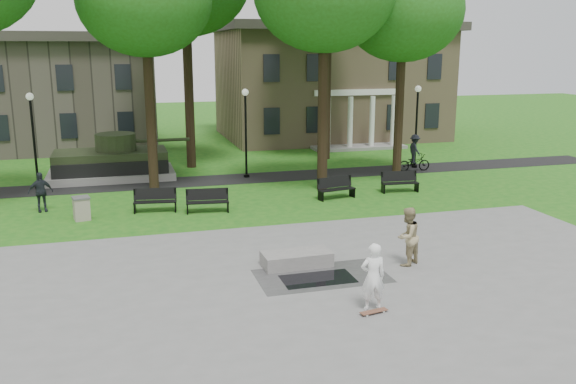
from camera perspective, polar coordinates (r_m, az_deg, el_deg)
The scene contains 23 objects.
ground at distance 21.34m, azimuth 1.69°, elevation -5.30°, with size 120.00×120.00×0.00m, color #1A5C15.
plaza at distance 16.96m, azimuth 6.85°, elevation -10.44°, with size 22.00×16.00×0.02m, color gray.
footpath at distance 32.59m, azimuth -4.65°, elevation 1.24°, with size 44.00×2.60×0.01m, color black.
building_right at distance 48.12m, azimuth 3.84°, elevation 10.38°, with size 17.00×12.00×8.60m.
building_left at distance 46.15m, azimuth -22.10°, elevation 8.40°, with size 15.00×10.00×7.20m, color #4C443D.
tree_1 at distance 29.89m, azimuth -13.28°, elevation 17.11°, with size 6.20×6.20×11.63m.
tree_3 at distance 32.10m, azimuth 10.74°, elevation 16.31°, with size 6.00×6.00×11.19m.
lamp_left at distance 32.07m, azimuth -22.73°, elevation 5.11°, with size 0.36×0.36×4.73m.
lamp_mid at distance 32.51m, azimuth -3.98°, elevation 6.21°, with size 0.36×0.36×4.73m.
lamp_right at distance 35.91m, azimuth 11.94°, elevation 6.63°, with size 0.36×0.36×4.73m.
tank_monument at distance 33.81m, azimuth -16.16°, elevation 2.67°, with size 7.45×3.40×2.40m.
puddle at distance 18.59m, azimuth 2.81°, elevation -8.13°, with size 2.20×1.20×0.00m, color black.
concrete_block at distance 19.60m, azimuth 0.81°, elevation -6.27°, with size 2.20×1.00×0.45m, color gray.
skateboard at distance 16.46m, azimuth 8.04°, elevation -11.08°, with size 0.78×0.20×0.07m, color brown.
skateboarder at distance 16.35m, azimuth 7.95°, elevation -7.86°, with size 0.68×0.44×1.85m, color white.
friend_watching at distance 19.81m, azimuth 11.11°, elevation -4.10°, with size 0.92×0.72×1.90m, color tan.
pedestrian_walker at distance 27.88m, azimuth -22.15°, elevation -0.00°, with size 1.01×0.42×1.72m, color #21262C.
cyclist at distance 35.12m, azimuth 11.74°, elevation 3.30°, with size 1.89×1.07×2.09m.
park_bench_0 at distance 26.51m, azimuth -12.35°, elevation -0.70°, with size 1.84×0.75×1.00m.
park_bench_1 at distance 26.06m, azimuth -7.57°, elevation -0.75°, with size 1.84×0.72×1.00m.
park_bench_2 at distance 28.26m, azimuth 4.52°, elevation 0.43°, with size 1.85×0.86×1.00m.
park_bench_3 at distance 29.95m, azimuth 10.38°, elevation 0.99°, with size 1.83×0.69×1.00m.
trash_bin at distance 26.06m, azimuth -18.76°, elevation -1.44°, with size 0.78×0.78×0.96m.
Camera 1 is at (-6.11, -19.28, 6.83)m, focal length 38.00 mm.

